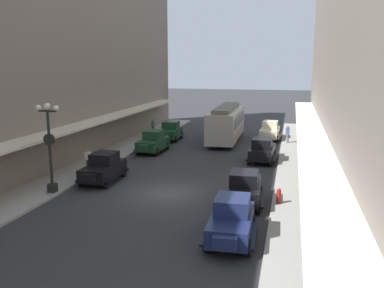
{
  "coord_description": "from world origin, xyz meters",
  "views": [
    {
      "loc": [
        6.81,
        -22.18,
        7.44
      ],
      "look_at": [
        0.0,
        6.0,
        1.8
      ],
      "focal_mm": 38.73,
      "sensor_mm": 36.0,
      "label": 1
    }
  ],
  "objects_px": {
    "streetcar": "(226,122)",
    "parked_car_6": "(170,130)",
    "parked_car_0": "(232,219)",
    "parked_car_4": "(244,187)",
    "pedestrian_0": "(88,160)",
    "parked_car_5": "(262,149)",
    "parked_car_3": "(270,130)",
    "parked_car_1": "(153,141)",
    "fire_hydrant": "(279,196)",
    "pedestrian_1": "(288,134)",
    "lamp_post_with_clock": "(50,144)",
    "parked_car_2": "(103,167)",
    "pedestrian_2": "(153,127)"
  },
  "relations": [
    {
      "from": "streetcar",
      "to": "parked_car_6",
      "type": "bearing_deg",
      "value": -175.56
    },
    {
      "from": "parked_car_0",
      "to": "parked_car_6",
      "type": "height_order",
      "value": "same"
    },
    {
      "from": "parked_car_4",
      "to": "pedestrian_0",
      "type": "xyz_separation_m",
      "value": [
        -11.07,
        3.66,
        0.05
      ]
    },
    {
      "from": "parked_car_5",
      "to": "parked_car_3",
      "type": "bearing_deg",
      "value": 89.7
    },
    {
      "from": "parked_car_1",
      "to": "parked_car_5",
      "type": "height_order",
      "value": "same"
    },
    {
      "from": "parked_car_6",
      "to": "fire_hydrant",
      "type": "height_order",
      "value": "parked_car_6"
    },
    {
      "from": "parked_car_0",
      "to": "pedestrian_1",
      "type": "bearing_deg",
      "value": 84.9
    },
    {
      "from": "parked_car_1",
      "to": "parked_car_3",
      "type": "bearing_deg",
      "value": 41.74
    },
    {
      "from": "parked_car_5",
      "to": "lamp_post_with_clock",
      "type": "height_order",
      "value": "lamp_post_with_clock"
    },
    {
      "from": "parked_car_0",
      "to": "parked_car_2",
      "type": "distance_m",
      "value": 11.61
    },
    {
      "from": "parked_car_4",
      "to": "pedestrian_0",
      "type": "height_order",
      "value": "parked_car_4"
    },
    {
      "from": "parked_car_6",
      "to": "parked_car_5",
      "type": "bearing_deg",
      "value": -37.11
    },
    {
      "from": "parked_car_2",
      "to": "fire_hydrant",
      "type": "bearing_deg",
      "value": -10.96
    },
    {
      "from": "parked_car_6",
      "to": "parked_car_2",
      "type": "bearing_deg",
      "value": -89.86
    },
    {
      "from": "parked_car_6",
      "to": "pedestrian_1",
      "type": "relative_size",
      "value": 2.63
    },
    {
      "from": "parked_car_3",
      "to": "lamp_post_with_clock",
      "type": "relative_size",
      "value": 0.84
    },
    {
      "from": "parked_car_0",
      "to": "parked_car_6",
      "type": "distance_m",
      "value": 24.04
    },
    {
      "from": "pedestrian_0",
      "to": "pedestrian_2",
      "type": "height_order",
      "value": "same"
    },
    {
      "from": "parked_car_3",
      "to": "streetcar",
      "type": "relative_size",
      "value": 0.45
    },
    {
      "from": "parked_car_4",
      "to": "parked_car_3",
      "type": "bearing_deg",
      "value": 89.21
    },
    {
      "from": "parked_car_0",
      "to": "parked_car_4",
      "type": "relative_size",
      "value": 0.99
    },
    {
      "from": "lamp_post_with_clock",
      "to": "pedestrian_0",
      "type": "distance_m",
      "value": 5.06
    },
    {
      "from": "pedestrian_1",
      "to": "pedestrian_2",
      "type": "distance_m",
      "value": 13.8
    },
    {
      "from": "parked_car_0",
      "to": "pedestrian_1",
      "type": "relative_size",
      "value": 2.62
    },
    {
      "from": "parked_car_1",
      "to": "parked_car_4",
      "type": "distance_m",
      "value": 14.64
    },
    {
      "from": "pedestrian_2",
      "to": "parked_car_2",
      "type": "bearing_deg",
      "value": -81.76
    },
    {
      "from": "lamp_post_with_clock",
      "to": "parked_car_3",
      "type": "bearing_deg",
      "value": 61.72
    },
    {
      "from": "parked_car_1",
      "to": "streetcar",
      "type": "height_order",
      "value": "streetcar"
    },
    {
      "from": "lamp_post_with_clock",
      "to": "parked_car_0",
      "type": "bearing_deg",
      "value": -19.02
    },
    {
      "from": "parked_car_4",
      "to": "pedestrian_0",
      "type": "relative_size",
      "value": 2.63
    },
    {
      "from": "parked_car_4",
      "to": "fire_hydrant",
      "type": "relative_size",
      "value": 5.27
    },
    {
      "from": "parked_car_1",
      "to": "parked_car_2",
      "type": "distance_m",
      "value": 9.25
    },
    {
      "from": "parked_car_6",
      "to": "fire_hydrant",
      "type": "relative_size",
      "value": 5.26
    },
    {
      "from": "parked_car_0",
      "to": "parked_car_3",
      "type": "distance_m",
      "value": 24.58
    },
    {
      "from": "streetcar",
      "to": "pedestrian_2",
      "type": "xyz_separation_m",
      "value": [
        -7.92,
        1.32,
        -0.91
      ]
    },
    {
      "from": "fire_hydrant",
      "to": "pedestrian_1",
      "type": "xyz_separation_m",
      "value": [
        0.2,
        17.73,
        0.43
      ]
    },
    {
      "from": "parked_car_1",
      "to": "parked_car_5",
      "type": "xyz_separation_m",
      "value": [
        9.3,
        -1.27,
        0.0
      ]
    },
    {
      "from": "lamp_post_with_clock",
      "to": "parked_car_4",
      "type": "bearing_deg",
      "value": 5.15
    },
    {
      "from": "pedestrian_0",
      "to": "pedestrian_1",
      "type": "height_order",
      "value": "same"
    },
    {
      "from": "fire_hydrant",
      "to": "parked_car_1",
      "type": "bearing_deg",
      "value": 133.73
    },
    {
      "from": "lamp_post_with_clock",
      "to": "pedestrian_0",
      "type": "xyz_separation_m",
      "value": [
        -0.15,
        4.65,
        -2.0
      ]
    },
    {
      "from": "parked_car_0",
      "to": "pedestrian_0",
      "type": "height_order",
      "value": "parked_car_0"
    },
    {
      "from": "parked_car_4",
      "to": "fire_hydrant",
      "type": "distance_m",
      "value": 1.87
    },
    {
      "from": "parked_car_3",
      "to": "pedestrian_0",
      "type": "distance_m",
      "value": 19.75
    },
    {
      "from": "streetcar",
      "to": "lamp_post_with_clock",
      "type": "distance_m",
      "value": 20.16
    },
    {
      "from": "pedestrian_0",
      "to": "pedestrian_2",
      "type": "xyz_separation_m",
      "value": [
        -0.64,
        15.5,
        0.0
      ]
    },
    {
      "from": "lamp_post_with_clock",
      "to": "pedestrian_2",
      "type": "bearing_deg",
      "value": 92.23
    },
    {
      "from": "pedestrian_1",
      "to": "pedestrian_2",
      "type": "xyz_separation_m",
      "value": [
        -13.73,
        1.34,
        0.0
      ]
    },
    {
      "from": "parked_car_1",
      "to": "streetcar",
      "type": "distance_m",
      "value": 8.32
    },
    {
      "from": "parked_car_1",
      "to": "pedestrian_1",
      "type": "height_order",
      "value": "parked_car_1"
    }
  ]
}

